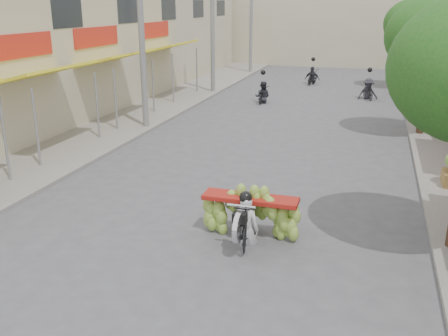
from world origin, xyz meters
The scene contains 15 objects.
ground centered at (0.00, 0.00, 0.00)m, with size 120.00×120.00×0.00m, color #505054.
sidewalk_left centered at (-7.00, 15.00, 0.06)m, with size 4.00×60.00×0.12m, color gray.
shophouse_row_left centered at (-11.98, 13.98, 3.00)m, with size 9.77×40.00×6.00m.
far_building centered at (0.00, 38.00, 3.50)m, with size 20.00×6.00×7.00m, color #BBB293.
utility_pole_mid centered at (-5.40, 12.00, 4.03)m, with size 0.60×0.24×8.00m.
utility_pole_far centered at (-5.40, 21.00, 4.03)m, with size 0.60×0.24×8.00m.
utility_pole_back centered at (-5.40, 30.00, 4.03)m, with size 0.60×0.24×8.00m.
street_tree_mid centered at (5.40, 14.00, 3.78)m, with size 3.40×3.40×5.25m.
street_tree_far centered at (5.40, 26.00, 3.78)m, with size 3.40×3.40×5.25m.
produce_crate_far centered at (6.20, 16.00, 0.71)m, with size 1.20×0.88×1.16m.
banana_motorbike centered at (1.14, 3.31, 0.68)m, with size 2.20×1.87×2.00m.
pedestrian centered at (5.93, 14.23, 1.04)m, with size 0.91×0.54×1.85m.
bg_motorbike_a centered at (-1.99, 18.89, 0.77)m, with size 0.79×1.48×1.95m.
bg_motorbike_b centered at (3.24, 21.55, 0.86)m, with size 1.18×1.66×1.95m.
bg_motorbike_c centered at (-0.31, 25.94, 0.79)m, with size 1.04×1.74×1.95m.
Camera 1 is at (3.53, -6.41, 4.98)m, focal length 40.00 mm.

